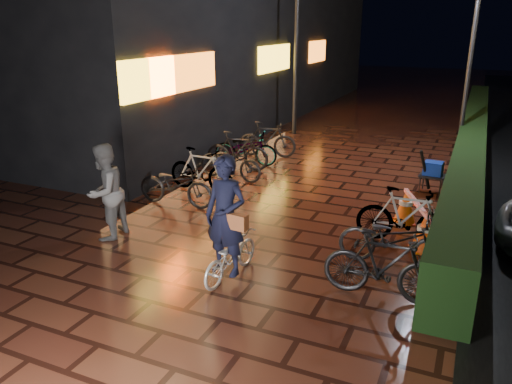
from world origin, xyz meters
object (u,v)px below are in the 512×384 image
at_px(cart_assembly, 432,170).
at_px(traffic_barrier, 414,218).
at_px(cyclist, 228,235).
at_px(bystander_person, 105,192).

bearing_deg(cart_assembly, traffic_barrier, -90.60).
xyz_separation_m(cyclist, traffic_barrier, (2.40, 2.88, -0.39)).
height_order(cyclist, traffic_barrier, cyclist).
distance_m(bystander_person, traffic_barrier, 5.70).
distance_m(bystander_person, cyclist, 2.80).
bearing_deg(bystander_person, traffic_barrier, 111.71).
distance_m(traffic_barrier, cart_assembly, 2.78).
xyz_separation_m(bystander_person, cart_assembly, (5.18, 5.15, -0.34)).
bearing_deg(cyclist, bystander_person, 169.62).
xyz_separation_m(bystander_person, cyclist, (2.75, -0.50, -0.15)).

